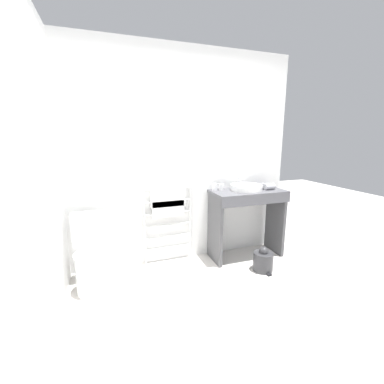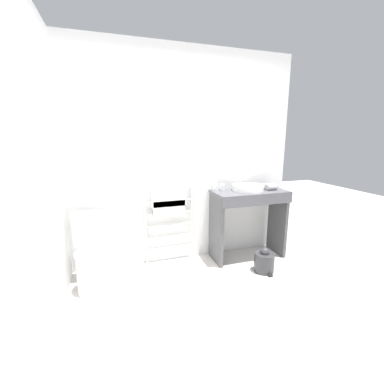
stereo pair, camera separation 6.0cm
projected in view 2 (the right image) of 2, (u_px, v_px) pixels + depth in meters
ground_plane at (236, 343)px, 1.97m from camera, size 12.00×12.00×0.00m
wall_back at (181, 158)px, 3.15m from camera, size 2.90×0.12×2.57m
wall_side at (36, 171)px, 1.98m from camera, size 0.12×2.22×2.57m
toilet at (94, 256)px, 2.65m from camera, size 0.39×0.51×0.78m
towel_radiator at (169, 208)px, 3.12m from camera, size 0.61×0.06×0.97m
vanity_counter at (249, 213)px, 3.26m from camera, size 0.93×0.45×0.89m
sink_basin at (248, 188)px, 3.20m from camera, size 0.39×0.39×0.07m
faucet at (241, 181)px, 3.35m from camera, size 0.02×0.10×0.15m
cup_near_wall at (216, 187)px, 3.22m from camera, size 0.07×0.07×0.08m
cup_near_edge at (223, 187)px, 3.21m from camera, size 0.06×0.06×0.08m
hair_dryer at (271, 187)px, 3.25m from camera, size 0.18×0.16×0.08m
trash_bin at (264, 261)px, 2.99m from camera, size 0.23×0.26×0.30m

